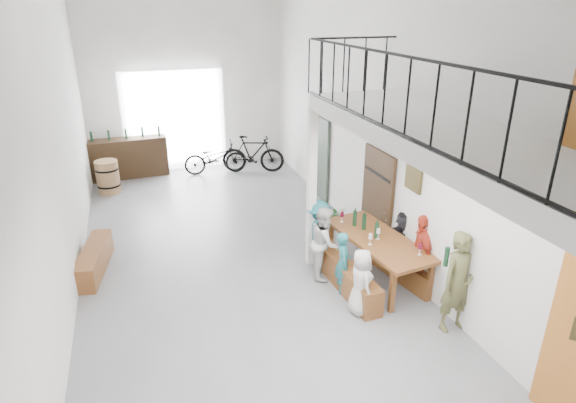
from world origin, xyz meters
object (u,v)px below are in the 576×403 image
object	(u,v)px
serving_counter	(129,158)
host_standing	(459,282)
oak_barrel	(108,177)
side_bench	(94,260)
bicycle_near	(215,158)
tasting_table	(378,242)
bench_inner	(345,274)

from	to	relation	value
serving_counter	host_standing	xyz separation A→B (m)	(4.38, -8.59, 0.24)
oak_barrel	host_standing	bearing A→B (deg)	-56.50
side_bench	host_standing	distance (m)	6.19
oak_barrel	host_standing	xyz separation A→B (m)	(4.93, -7.45, 0.36)
bicycle_near	oak_barrel	bearing A→B (deg)	107.35
tasting_table	oak_barrel	bearing A→B (deg)	120.12
tasting_table	side_bench	distance (m)	5.06
bench_inner	bicycle_near	size ratio (longest dim) A/B	1.17
host_standing	bicycle_near	world-z (taller)	host_standing
serving_counter	oak_barrel	bearing A→B (deg)	-119.46
side_bench	serving_counter	size ratio (longest dim) A/B	0.79
serving_counter	bench_inner	bearing A→B (deg)	-68.52
bench_inner	oak_barrel	bearing A→B (deg)	120.67
side_bench	host_standing	size ratio (longest dim) A/B	1.03
bench_inner	side_bench	bearing A→B (deg)	152.57
bench_inner	bicycle_near	world-z (taller)	bicycle_near
bench_inner	oak_barrel	xyz separation A→B (m)	(-3.86, 5.91, 0.19)
tasting_table	side_bench	size ratio (longest dim) A/B	1.41
bench_inner	serving_counter	world-z (taller)	serving_counter
serving_counter	host_standing	size ratio (longest dim) A/B	1.31
oak_barrel	host_standing	distance (m)	8.94
bicycle_near	host_standing	bearing A→B (deg)	-160.76
tasting_table	oak_barrel	distance (m)	7.37
side_bench	oak_barrel	world-z (taller)	oak_barrel
tasting_table	oak_barrel	world-z (taller)	oak_barrel
tasting_table	side_bench	bearing A→B (deg)	151.40
tasting_table	bench_inner	size ratio (longest dim) A/B	1.12
side_bench	tasting_table	bearing A→B (deg)	-21.08
bench_inner	oak_barrel	size ratio (longest dim) A/B	2.40
serving_counter	tasting_table	bearing A→B (deg)	-64.15
bicycle_near	side_bench	bearing A→B (deg)	151.58
bench_inner	host_standing	distance (m)	1.95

